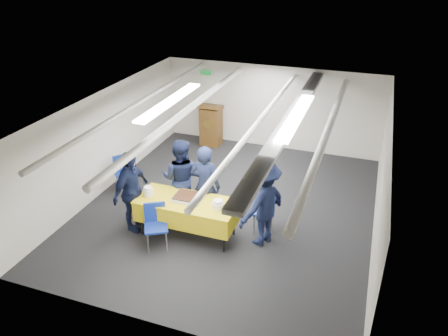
% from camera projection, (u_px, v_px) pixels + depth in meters
% --- Properties ---
extents(ground, '(7.00, 7.00, 0.00)m').
position_uv_depth(ground, '(230.00, 207.00, 9.54)').
color(ground, black).
rests_on(ground, ground).
extents(room_shell, '(6.00, 7.00, 2.30)m').
position_uv_depth(room_shell, '(241.00, 124.00, 9.04)').
color(room_shell, silver).
rests_on(room_shell, ground).
extents(serving_table, '(1.95, 0.84, 0.77)m').
position_uv_depth(serving_table, '(187.00, 210.00, 8.40)').
color(serving_table, black).
rests_on(serving_table, ground).
extents(sheet_cake, '(0.55, 0.43, 0.09)m').
position_uv_depth(sheet_cake, '(188.00, 197.00, 8.33)').
color(sheet_cake, white).
rests_on(sheet_cake, serving_table).
extents(plate_stack_left, '(0.20, 0.20, 0.18)m').
position_uv_depth(plate_stack_left, '(148.00, 191.00, 8.46)').
color(plate_stack_left, white).
rests_on(plate_stack_left, serving_table).
extents(plate_stack_right, '(0.22, 0.22, 0.17)m').
position_uv_depth(plate_stack_right, '(218.00, 205.00, 8.03)').
color(plate_stack_right, white).
rests_on(plate_stack_right, serving_table).
extents(podium, '(0.62, 0.53, 1.25)m').
position_uv_depth(podium, '(211.00, 124.00, 12.30)').
color(podium, brown).
rests_on(podium, ground).
extents(chair_near, '(0.57, 0.57, 0.87)m').
position_uv_depth(chair_near, '(156.00, 221.00, 8.12)').
color(chair_near, gray).
rests_on(chair_near, ground).
extents(chair_right, '(0.53, 0.53, 0.87)m').
position_uv_depth(chair_right, '(267.00, 207.00, 8.57)').
color(chair_right, gray).
rests_on(chair_right, ground).
extents(chair_left, '(0.59, 0.59, 0.87)m').
position_uv_depth(chair_left, '(124.00, 170.00, 9.97)').
color(chair_left, gray).
rests_on(chair_left, ground).
extents(sailor_a, '(0.64, 0.43, 1.73)m').
position_uv_depth(sailor_a, '(205.00, 186.00, 8.62)').
color(sailor_a, black).
rests_on(sailor_a, ground).
extents(sailor_b, '(0.89, 0.73, 1.69)m').
position_uv_depth(sailor_b, '(181.00, 178.00, 8.96)').
color(sailor_b, black).
rests_on(sailor_b, ground).
extents(sailor_c, '(0.54, 1.03, 1.69)m').
position_uv_depth(sailor_c, '(131.00, 192.00, 8.47)').
color(sailor_c, black).
rests_on(sailor_c, ground).
extents(sailor_d, '(1.07, 1.28, 1.72)m').
position_uv_depth(sailor_d, '(263.00, 203.00, 8.06)').
color(sailor_d, black).
rests_on(sailor_d, ground).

